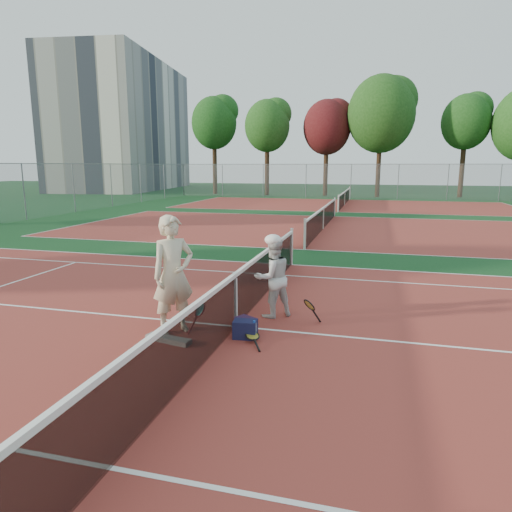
# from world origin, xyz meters

# --- Properties ---
(ground) EXTENTS (130.00, 130.00, 0.00)m
(ground) POSITION_xyz_m (0.00, 0.00, 0.00)
(ground) COLOR #0F3717
(ground) RESTS_ON ground
(court_main) EXTENTS (23.77, 10.97, 0.01)m
(court_main) POSITION_xyz_m (0.00, 0.00, 0.00)
(court_main) COLOR maroon
(court_main) RESTS_ON ground
(court_far_a) EXTENTS (23.77, 10.97, 0.01)m
(court_far_a) POSITION_xyz_m (0.00, 13.50, 0.00)
(court_far_a) COLOR maroon
(court_far_a) RESTS_ON ground
(court_far_b) EXTENTS (23.77, 10.97, 0.01)m
(court_far_b) POSITION_xyz_m (0.00, 27.00, 0.00)
(court_far_b) COLOR maroon
(court_far_b) RESTS_ON ground
(net_main) EXTENTS (0.10, 10.98, 1.02)m
(net_main) POSITION_xyz_m (0.00, 0.00, 0.51)
(net_main) COLOR black
(net_main) RESTS_ON ground
(net_far_a) EXTENTS (0.10, 10.98, 1.02)m
(net_far_a) POSITION_xyz_m (0.00, 13.50, 0.51)
(net_far_a) COLOR black
(net_far_a) RESTS_ON ground
(net_far_b) EXTENTS (0.10, 10.98, 1.02)m
(net_far_b) POSITION_xyz_m (0.00, 27.00, 0.51)
(net_far_b) COLOR black
(net_far_b) RESTS_ON ground
(fence_back) EXTENTS (32.00, 0.06, 3.00)m
(fence_back) POSITION_xyz_m (0.00, 34.00, 1.50)
(fence_back) COLOR slate
(fence_back) RESTS_ON ground
(apartment_block) EXTENTS (12.96, 23.18, 15.00)m
(apartment_block) POSITION_xyz_m (-28.00, 44.00, 7.50)
(apartment_block) COLOR beige
(apartment_block) RESTS_ON ground
(player_a) EXTENTS (0.88, 0.90, 2.08)m
(player_a) POSITION_xyz_m (-0.97, -0.51, 1.04)
(player_a) COLOR beige
(player_a) RESTS_ON ground
(player_b) EXTENTS (0.96, 0.94, 1.56)m
(player_b) POSITION_xyz_m (0.51, 0.76, 0.78)
(player_b) COLOR silver
(player_b) RESTS_ON ground
(racket_red) EXTENTS (0.43, 0.44, 0.52)m
(racket_red) POSITION_xyz_m (-0.54, -0.39, 0.26)
(racket_red) COLOR maroon
(racket_red) RESTS_ON ground
(racket_black_held) EXTENTS (0.45, 0.46, 0.50)m
(racket_black_held) POSITION_xyz_m (1.28, 0.43, 0.25)
(racket_black_held) COLOR black
(racket_black_held) RESTS_ON ground
(racket_spare) EXTENTS (0.53, 0.65, 0.15)m
(racket_spare) POSITION_xyz_m (0.48, -0.62, 0.07)
(racket_spare) COLOR black
(racket_spare) RESTS_ON ground
(sports_bag_navy) EXTENTS (0.42, 0.31, 0.31)m
(sports_bag_navy) POSITION_xyz_m (0.31, -0.48, 0.16)
(sports_bag_navy) COLOR black
(sports_bag_navy) RESTS_ON ground
(sports_bag_purple) EXTENTS (0.44, 0.39, 0.29)m
(sports_bag_purple) POSITION_xyz_m (0.27, -0.29, 0.15)
(sports_bag_purple) COLOR #26112D
(sports_bag_purple) RESTS_ON ground
(net_cover_canvas) EXTENTS (0.84, 0.34, 0.09)m
(net_cover_canvas) POSITION_xyz_m (-0.87, -0.99, 0.04)
(net_cover_canvas) COLOR slate
(net_cover_canvas) RESTS_ON ground
(water_bottle) EXTENTS (0.09, 0.09, 0.30)m
(water_bottle) POSITION_xyz_m (0.49, -0.52, 0.15)
(water_bottle) COLOR #C9E8FF
(water_bottle) RESTS_ON ground
(tree_back_0) EXTENTS (4.52, 4.52, 9.67)m
(tree_back_0) POSITION_xyz_m (-13.90, 37.19, 7.03)
(tree_back_0) COLOR #382314
(tree_back_0) RESTS_ON ground
(tree_back_1) EXTENTS (4.34, 4.34, 9.13)m
(tree_back_1) POSITION_xyz_m (-8.30, 36.74, 6.59)
(tree_back_1) COLOR #382314
(tree_back_1) RESTS_ON ground
(tree_back_maroon) EXTENTS (4.49, 4.49, 9.02)m
(tree_back_maroon) POSITION_xyz_m (-2.63, 37.38, 6.40)
(tree_back_maroon) COLOR #382314
(tree_back_maroon) RESTS_ON ground
(tree_back_3) EXTENTS (6.04, 6.04, 10.94)m
(tree_back_3) POSITION_xyz_m (2.28, 36.93, 7.44)
(tree_back_3) COLOR #382314
(tree_back_3) RESTS_ON ground
(tree_back_4) EXTENTS (4.26, 4.26, 9.16)m
(tree_back_4) POSITION_xyz_m (9.67, 38.19, 6.67)
(tree_back_4) COLOR #382314
(tree_back_4) RESTS_ON ground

